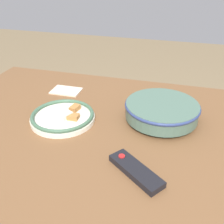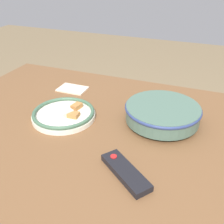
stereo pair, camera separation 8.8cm
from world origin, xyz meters
The scene contains 5 objects.
dining_table centered at (0.00, 0.00, 0.63)m, with size 1.43×1.00×0.70m.
noodle_bowl centered at (-0.18, -0.14, 0.74)m, with size 0.28×0.28×0.07m.
food_plate centered at (0.18, -0.04, 0.72)m, with size 0.25×0.25×0.04m.
tv_remote centered at (-0.14, 0.18, 0.71)m, with size 0.18×0.16×0.02m.
folded_napkin centered at (0.28, -0.28, 0.70)m, with size 0.13×0.09×0.01m.
Camera 1 is at (-0.23, 0.74, 1.24)m, focal length 42.00 mm.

